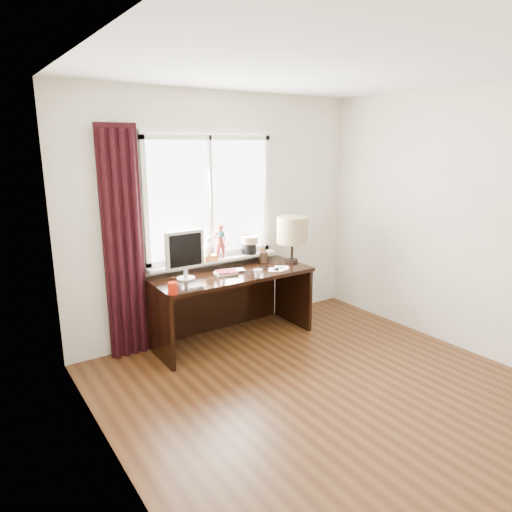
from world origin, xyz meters
TOP-DOWN VIEW (x-y plane):
  - floor at (0.00, 0.00)m, footprint 3.50×4.00m
  - ceiling at (0.00, 0.00)m, footprint 3.50×4.00m
  - wall_back at (0.00, 2.00)m, footprint 3.50×0.00m
  - wall_left at (-1.75, 0.00)m, footprint 0.00×4.00m
  - wall_right at (1.75, 0.00)m, footprint 0.00×4.00m
  - laptop at (-0.10, 1.65)m, footprint 0.35×0.27m
  - mug at (0.03, 1.33)m, footprint 0.12×0.12m
  - red_cup at (-0.90, 1.33)m, footprint 0.08×0.08m
  - window at (-0.14, 1.95)m, footprint 1.52×0.21m
  - curtain at (-1.13, 1.91)m, footprint 0.38×0.09m
  - desk at (-0.10, 1.73)m, footprint 1.70×0.70m
  - monitor at (-0.60, 1.69)m, footprint 0.40×0.18m
  - notebook_stack at (-0.17, 1.62)m, footprint 0.25×0.21m
  - brush_holder at (0.42, 1.79)m, footprint 0.09×0.09m
  - icon_frame at (0.49, 1.91)m, footprint 0.10×0.04m
  - table_lamp at (0.70, 1.62)m, footprint 0.35×0.35m
  - loose_papers at (0.39, 1.47)m, footprint 0.31×0.23m
  - desk_cables at (0.15, 1.59)m, footprint 0.36×0.47m

SIDE VIEW (x-z plane):
  - floor at x=0.00m, z-range 0.00..0.00m
  - desk at x=-0.10m, z-range 0.13..0.88m
  - loose_papers at x=0.39m, z-range 0.75..0.75m
  - desk_cables at x=0.15m, z-range 0.75..0.76m
  - laptop at x=-0.10m, z-range 0.75..0.77m
  - notebook_stack at x=-0.17m, z-range 0.75..0.78m
  - mug at x=0.03m, z-range 0.75..0.84m
  - red_cup at x=-0.90m, z-range 0.75..0.86m
  - brush_holder at x=0.42m, z-range 0.69..0.94m
  - icon_frame at x=0.49m, z-range 0.75..0.88m
  - monitor at x=-0.60m, z-range 0.78..1.27m
  - table_lamp at x=0.70m, z-range 0.85..1.37m
  - curtain at x=-1.13m, z-range -0.01..2.24m
  - wall_back at x=0.00m, z-range 0.00..2.60m
  - wall_left at x=-1.75m, z-range 0.00..2.60m
  - wall_right at x=1.75m, z-range 0.00..2.60m
  - window at x=-0.14m, z-range 0.61..2.01m
  - ceiling at x=0.00m, z-range 2.60..2.60m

